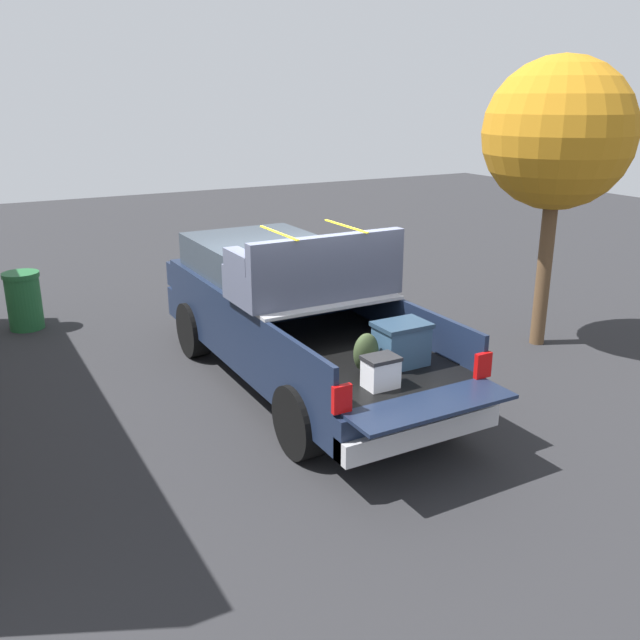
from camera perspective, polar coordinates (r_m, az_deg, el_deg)
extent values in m
plane|color=#262628|center=(9.44, -1.77, -5.35)|extent=(40.00, 40.00, 0.00)
cube|color=#162138|center=(9.21, -1.81, -1.80)|extent=(5.50, 1.92, 0.45)
cube|color=black|center=(8.14, 2.05, -2.69)|extent=(2.80, 1.80, 0.04)
cube|color=#162138|center=(7.65, -3.92, -2.28)|extent=(2.80, 0.06, 0.50)
cube|color=#162138|center=(8.56, 7.42, -0.16)|extent=(2.80, 0.06, 0.50)
cube|color=#162138|center=(9.20, -2.32, 1.31)|extent=(0.06, 1.80, 0.50)
cube|color=#162138|center=(6.88, 9.29, -7.02)|extent=(0.55, 1.80, 0.04)
cube|color=#B2B2B7|center=(8.62, -0.56, 2.02)|extent=(1.25, 1.92, 0.04)
cube|color=#162138|center=(10.23, -5.30, 2.99)|extent=(2.30, 1.92, 0.50)
cube|color=#2D3842|center=(10.03, -5.15, 5.52)|extent=(1.94, 1.76, 0.47)
cube|color=#162138|center=(11.46, -8.04, 4.23)|extent=(0.40, 1.82, 0.38)
cube|color=#B2B2B7|center=(7.14, 8.37, -9.15)|extent=(0.24, 1.92, 0.24)
cube|color=red|center=(6.54, 1.83, -6.61)|extent=(0.06, 0.20, 0.28)
cube|color=red|center=(7.52, 13.46, -3.70)|extent=(0.06, 0.20, 0.28)
cylinder|color=black|center=(10.49, -10.48, -0.76)|extent=(0.83, 0.30, 0.83)
cylinder|color=black|center=(11.13, -1.89, 0.65)|extent=(0.83, 0.30, 0.83)
cylinder|color=black|center=(7.49, -1.65, -8.42)|extent=(0.83, 0.30, 0.83)
cylinder|color=black|center=(8.36, 9.17, -5.70)|extent=(0.83, 0.30, 0.83)
cube|color=#335170|center=(7.70, 6.80, -2.16)|extent=(0.40, 0.55, 0.44)
cube|color=#23394E|center=(7.61, 6.87, -0.41)|extent=(0.44, 0.59, 0.05)
ellipsoid|color=#384728|center=(7.46, 3.87, -2.73)|extent=(0.20, 0.31, 0.44)
ellipsoid|color=#384728|center=(7.40, 4.32, -3.48)|extent=(0.09, 0.21, 0.19)
cube|color=white|center=(7.11, 5.09, -4.48)|extent=(0.26, 0.34, 0.30)
cube|color=#262628|center=(7.04, 5.13, -3.21)|extent=(0.28, 0.36, 0.04)
cube|color=#4C5166|center=(8.56, -0.57, 3.50)|extent=(0.93, 2.08, 0.42)
cube|color=#4C5166|center=(8.14, 0.71, 5.69)|extent=(0.16, 2.08, 0.40)
cube|color=#4C5166|center=(8.14, -6.58, 4.92)|extent=(0.69, 0.20, 0.22)
cube|color=#4C5166|center=(9.00, 4.56, 6.27)|extent=(0.69, 0.20, 0.22)
cube|color=yellow|center=(8.22, -3.47, 7.28)|extent=(1.03, 0.03, 0.02)
cube|color=yellow|center=(8.65, 2.17, 7.86)|extent=(1.03, 0.03, 0.02)
cylinder|color=brown|center=(11.15, 18.27, 4.44)|extent=(0.22, 0.22, 2.59)
sphere|color=#B87719|center=(10.88, 19.31, 14.50)|extent=(2.21, 2.21, 2.21)
cylinder|color=#1E592D|center=(12.55, -23.48, 1.31)|extent=(0.56, 0.56, 0.90)
cylinder|color=#1E592D|center=(12.43, -23.77, 3.47)|extent=(0.60, 0.60, 0.08)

